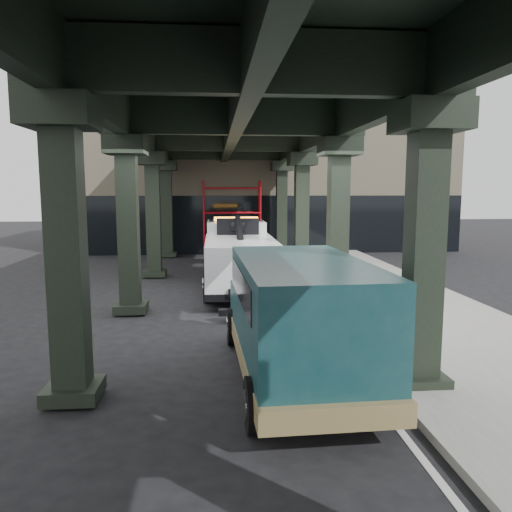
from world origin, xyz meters
name	(u,v)px	position (x,y,z in m)	size (l,w,h in m)	color
ground	(255,330)	(0.00, 0.00, 0.00)	(90.00, 90.00, 0.00)	black
sidewalk	(398,305)	(4.50, 2.00, 0.07)	(5.00, 40.00, 0.15)	gray
lane_stripe	(306,310)	(1.70, 2.00, 0.01)	(0.12, 38.00, 0.01)	silver
viaduct	(234,120)	(-0.40, 2.00, 5.46)	(7.40, 32.00, 6.40)	black
building	(260,182)	(2.00, 20.00, 4.00)	(22.00, 10.00, 8.00)	#C6B793
scaffolding	(232,216)	(0.00, 14.64, 2.11)	(3.08, 0.88, 4.00)	red
tow_truck	(238,253)	(-0.14, 5.41, 1.27)	(2.45, 7.99, 2.61)	black
towed_van	(298,316)	(0.50, -3.48, 1.25)	(2.48, 5.81, 2.33)	#10373C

